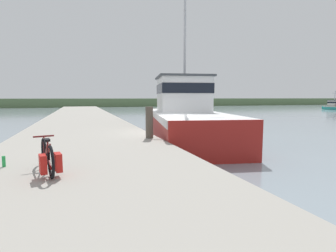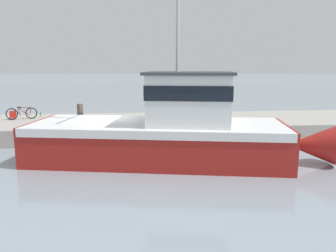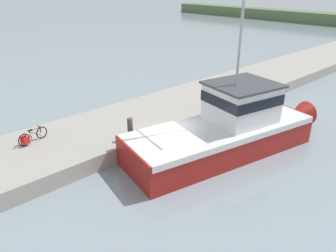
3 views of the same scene
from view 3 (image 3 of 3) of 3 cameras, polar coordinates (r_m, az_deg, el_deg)
ground_plane at (r=18.39m, az=-0.19°, el=-4.77°), size 320.00×320.00×0.00m
dock_pier at (r=20.85m, az=-7.24°, el=0.05°), size 5.74×80.00×0.88m
fishing_boat_main at (r=18.47m, az=10.59°, el=-0.24°), size 5.69×13.02×10.38m
bicycle_touring at (r=18.92m, az=-22.84°, el=-1.80°), size 0.67×1.73×0.75m
mooring_post at (r=17.79m, az=-6.60°, el=-0.54°), size 0.30×0.30×1.26m
water_bottle_on_curb at (r=20.20m, az=-21.32°, el=-0.57°), size 0.08×0.08×0.25m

